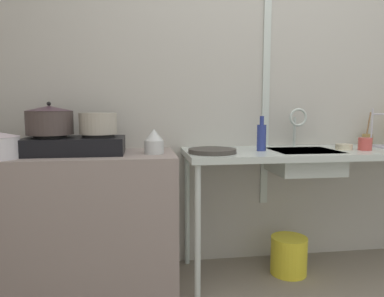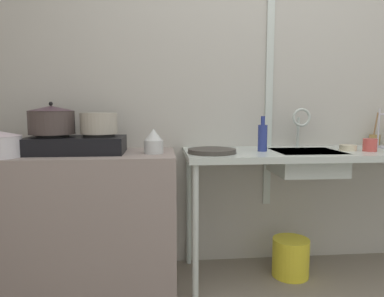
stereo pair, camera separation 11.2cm
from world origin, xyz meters
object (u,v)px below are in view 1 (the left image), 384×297
Objects in this scene: sink_basin at (304,161)px; utensil_jar at (367,139)px; bottle_by_sink at (261,137)px; pot_on_left_burner at (50,120)px; cup_by_rack at (365,144)px; bucket_on_floor at (289,255)px; percolator at (154,142)px; faucet at (297,121)px; small_bowl_on_drainboard at (344,147)px; stove at (75,145)px; frying_pan at (212,151)px; pot_on_right_burner at (98,123)px.

utensil_jar reaches higher than sink_basin.
bottle_by_sink is (-0.29, 0.02, 0.16)m from sink_basin.
pot_on_left_burner reaches higher than sink_basin.
pot_on_left_burner is 3.19× the size of cup_by_rack.
sink_basin is at bearing -0.62° from bucket_on_floor.
percolator is 1.03m from faucet.
small_bowl_on_drainboard is 0.57m from bottle_by_sink.
bottle_by_sink is 0.92m from utensil_jar.
utensil_jar is at bearing 35.35° from small_bowl_on_drainboard.
utensil_jar is at bearing 18.95° from bucket_on_floor.
sink_basin is 1.71× the size of utensil_jar.
stove is at bearing 174.03° from percolator.
small_bowl_on_drainboard is (1.26, 0.04, -0.05)m from percolator.
bottle_by_sink is (-0.31, -0.16, -0.10)m from faucet.
faucet reaches higher than small_bowl_on_drainboard.
utensil_jar reaches higher than stove.
utensil_jar reaches higher than small_bowl_on_drainboard.
faucet is 2.54× the size of small_bowl_on_drainboard.
stove is 2.12× the size of pot_on_left_burner.
sink_basin is at bearing -158.63° from utensil_jar.
bucket_on_floor is at bearing 6.05° from frying_pan.
pot_on_right_burner reaches higher than sink_basin.
faucet is at bearing 5.56° from pot_on_left_burner.
small_bowl_on_drainboard is (-0.11, 0.06, -0.02)m from cup_by_rack.
pot_on_left_burner reaches higher than utensil_jar.
faucet reaches higher than cup_by_rack.
frying_pan is 1.22× the size of utensil_jar.
cup_by_rack is at bearing -7.08° from sink_basin.
pot_on_right_burner is at bearing 179.26° from sink_basin.
sink_basin is at bearing 5.18° from frying_pan.
percolator is 1.60m from utensil_jar.
stove is 2.39× the size of utensil_jar.
faucet is at bearing 26.84° from bottle_by_sink.
frying_pan is (0.96, -0.07, -0.19)m from pot_on_left_burner.
stove is 1.97× the size of frying_pan.
small_bowl_on_drainboard is (1.59, -0.01, -0.16)m from pot_on_right_burner.
sink_basin is 1.85× the size of bottle_by_sink.
frying_pan reaches higher than sink_basin.
pot_on_right_burner reaches higher than cup_by_rack.
faucet is at bearing 149.03° from cup_by_rack.
pot_on_left_burner is 0.28m from pot_on_right_burner.
small_bowl_on_drainboard reaches higher than sink_basin.
pot_on_right_burner is 1.71m from cup_by_rack.
utensil_jar reaches higher than frying_pan.
stove is 1.73m from small_bowl_on_drainboard.
bottle_by_sink is (-0.68, 0.06, 0.05)m from cup_by_rack.
sink_basin is at bearing -0.67° from stove.
sink_basin is at bearing 172.92° from cup_by_rack.
stove is 5.37× the size of small_bowl_on_drainboard.
pot_on_left_burner is at bearing 179.67° from small_bowl_on_drainboard.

